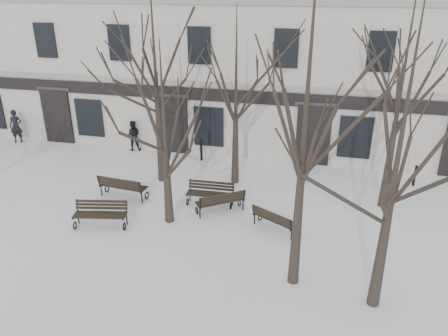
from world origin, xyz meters
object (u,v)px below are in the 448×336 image
(bench_2, at_px, (274,219))
(bench_0, at_px, (101,213))
(bench_3, at_px, (210,193))
(bench_1, at_px, (122,186))
(tree_2, at_px, (307,93))
(tree_3, at_px, (402,134))
(bench_4, at_px, (221,201))
(tree_1, at_px, (163,114))

(bench_2, bearing_deg, bench_0, 39.24)
(bench_3, bearing_deg, bench_1, -176.90)
(tree_2, bearing_deg, bench_3, 131.44)
(tree_3, distance_m, bench_3, 8.65)
(bench_1, height_order, bench_4, bench_1)
(tree_2, relative_size, bench_2, 5.16)
(tree_2, xyz_separation_m, bench_1, (-7.21, 3.79, -5.13))
(bench_0, xyz_separation_m, bench_1, (-0.18, 2.18, 0.03))
(bench_0, bearing_deg, tree_2, -23.92)
(bench_1, xyz_separation_m, bench_2, (6.31, -1.10, -0.08))
(tree_3, xyz_separation_m, bench_3, (-5.85, 4.57, -4.45))
(tree_3, bearing_deg, bench_3, 141.99)
(bench_3, bearing_deg, tree_2, -50.23)
(tree_3, relative_size, bench_2, 4.51)
(bench_1, height_order, bench_2, bench_1)
(tree_1, bearing_deg, bench_3, 54.46)
(bench_0, distance_m, bench_1, 2.19)
(tree_1, height_order, bench_0, tree_1)
(bench_3, xyz_separation_m, bench_4, (0.56, -0.58, 0.00))
(tree_1, xyz_separation_m, bench_1, (-2.46, 1.30, -3.57))
(bench_0, xyz_separation_m, bench_3, (3.42, 2.48, -0.01))
(tree_2, relative_size, bench_4, 4.85)
(tree_2, height_order, bench_0, tree_2)
(tree_3, bearing_deg, bench_1, 155.69)
(bench_2, height_order, bench_4, bench_4)
(tree_3, distance_m, bench_1, 11.27)
(tree_2, bearing_deg, bench_4, 131.00)
(tree_2, xyz_separation_m, bench_3, (-3.61, 4.09, -5.17))
(bench_0, distance_m, bench_2, 6.23)
(bench_4, bearing_deg, bench_0, -9.29)
(bench_1, xyz_separation_m, bench_4, (4.16, -0.28, -0.03))
(bench_2, bearing_deg, tree_3, 163.91)
(bench_2, distance_m, bench_4, 2.30)
(bench_1, bearing_deg, tree_2, 158.21)
(bench_0, relative_size, bench_3, 1.06)
(bench_3, height_order, bench_4, bench_4)
(bench_0, xyz_separation_m, bench_2, (6.13, 1.08, -0.05))
(tree_3, height_order, bench_3, tree_3)
(tree_3, bearing_deg, tree_1, 157.01)
(tree_1, height_order, bench_1, tree_1)
(tree_1, bearing_deg, bench_4, 30.85)
(tree_3, relative_size, bench_4, 4.24)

